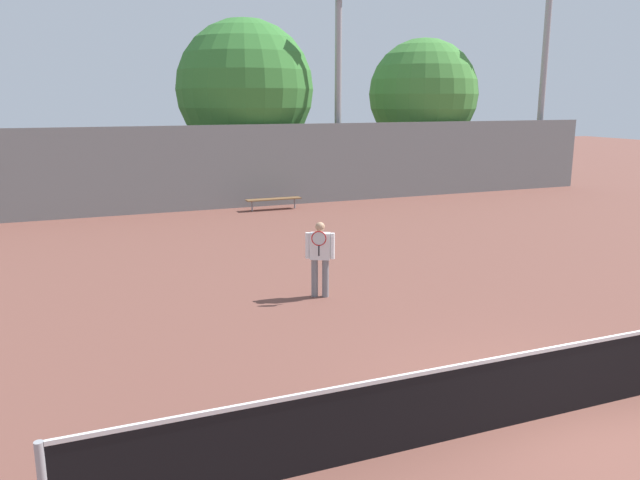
{
  "coord_description": "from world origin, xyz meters",
  "views": [
    {
      "loc": [
        -5.73,
        -5.82,
        4.08
      ],
      "look_at": [
        -0.49,
        7.09,
        0.94
      ],
      "focal_mm": 35.0,
      "sensor_mm": 36.0,
      "label": 1
    }
  ],
  "objects_px": {
    "tennis_player": "(320,255)",
    "bench_courtside_far": "(274,199)",
    "tree_green_tall": "(245,89)",
    "light_pole_near_left": "(338,80)",
    "tennis_net": "(558,380)",
    "light_pole_far_right": "(545,55)",
    "tree_dark_dense": "(423,94)"
  },
  "relations": [
    {
      "from": "bench_courtside_far",
      "to": "light_pole_near_left",
      "type": "bearing_deg",
      "value": 26.69
    },
    {
      "from": "bench_courtside_far",
      "to": "light_pole_far_right",
      "type": "relative_size",
      "value": 0.19
    },
    {
      "from": "bench_courtside_far",
      "to": "tree_green_tall",
      "type": "relative_size",
      "value": 0.29
    },
    {
      "from": "tennis_net",
      "to": "tree_dark_dense",
      "type": "relative_size",
      "value": 1.82
    },
    {
      "from": "light_pole_far_right",
      "to": "tree_dark_dense",
      "type": "height_order",
      "value": "light_pole_far_right"
    },
    {
      "from": "tennis_net",
      "to": "bench_courtside_far",
      "type": "distance_m",
      "value": 16.53
    },
    {
      "from": "tree_green_tall",
      "to": "light_pole_far_right",
      "type": "bearing_deg",
      "value": -8.56
    },
    {
      "from": "light_pole_near_left",
      "to": "bench_courtside_far",
      "type": "bearing_deg",
      "value": -153.31
    },
    {
      "from": "tennis_net",
      "to": "light_pole_far_right",
      "type": "distance_m",
      "value": 24.4
    },
    {
      "from": "bench_courtside_far",
      "to": "tree_dark_dense",
      "type": "bearing_deg",
      "value": 22.29
    },
    {
      "from": "tennis_player",
      "to": "tree_green_tall",
      "type": "height_order",
      "value": "tree_green_tall"
    },
    {
      "from": "tennis_player",
      "to": "light_pole_far_right",
      "type": "height_order",
      "value": "light_pole_far_right"
    },
    {
      "from": "tennis_player",
      "to": "tree_green_tall",
      "type": "xyz_separation_m",
      "value": [
        2.44,
        14.36,
        3.59
      ]
    },
    {
      "from": "light_pole_near_left",
      "to": "tennis_net",
      "type": "bearing_deg",
      "value": -104.84
    },
    {
      "from": "tree_green_tall",
      "to": "tree_dark_dense",
      "type": "bearing_deg",
      "value": -1.91
    },
    {
      "from": "tennis_net",
      "to": "light_pole_far_right",
      "type": "xyz_separation_m",
      "value": [
        15.31,
        18.16,
        5.62
      ]
    },
    {
      "from": "tennis_net",
      "to": "light_pole_far_right",
      "type": "height_order",
      "value": "light_pole_far_right"
    },
    {
      "from": "light_pole_far_right",
      "to": "light_pole_near_left",
      "type": "bearing_deg",
      "value": 179.9
    },
    {
      "from": "tennis_net",
      "to": "tennis_player",
      "type": "relative_size",
      "value": 7.74
    },
    {
      "from": "tennis_player",
      "to": "tree_green_tall",
      "type": "bearing_deg",
      "value": 107.36
    },
    {
      "from": "tennis_player",
      "to": "tree_dark_dense",
      "type": "bearing_deg",
      "value": 79.22
    },
    {
      "from": "bench_courtside_far",
      "to": "light_pole_far_right",
      "type": "bearing_deg",
      "value": 6.92
    },
    {
      "from": "tennis_player",
      "to": "bench_courtside_far",
      "type": "height_order",
      "value": "tennis_player"
    },
    {
      "from": "bench_courtside_far",
      "to": "tree_green_tall",
      "type": "height_order",
      "value": "tree_green_tall"
    },
    {
      "from": "light_pole_near_left",
      "to": "light_pole_far_right",
      "type": "xyz_separation_m",
      "value": [
        10.49,
        -0.02,
        1.25
      ]
    },
    {
      "from": "bench_courtside_far",
      "to": "tree_green_tall",
      "type": "xyz_separation_m",
      "value": [
        0.04,
        3.77,
        4.12
      ]
    },
    {
      "from": "tennis_net",
      "to": "light_pole_near_left",
      "type": "xyz_separation_m",
      "value": [
        4.81,
        18.18,
        4.37
      ]
    },
    {
      "from": "light_pole_near_left",
      "to": "tree_dark_dense",
      "type": "height_order",
      "value": "light_pole_near_left"
    },
    {
      "from": "light_pole_near_left",
      "to": "tree_green_tall",
      "type": "height_order",
      "value": "light_pole_near_left"
    },
    {
      "from": "tennis_net",
      "to": "bench_courtside_far",
      "type": "bearing_deg",
      "value": 85.06
    },
    {
      "from": "tennis_net",
      "to": "tree_dark_dense",
      "type": "distance_m",
      "value": 22.62
    },
    {
      "from": "tree_green_tall",
      "to": "light_pole_near_left",
      "type": "bearing_deg",
      "value": -31.62
    }
  ]
}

